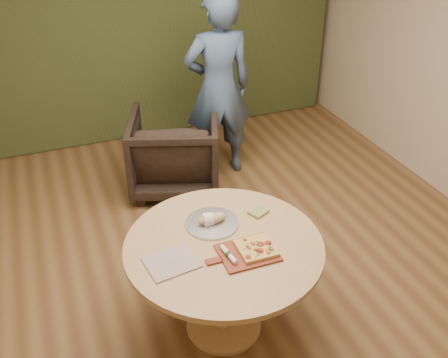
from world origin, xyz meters
name	(u,v)px	position (x,y,z in m)	size (l,w,h in m)	color
room_shell	(229,129)	(0.00, 0.00, 1.40)	(5.04, 6.04, 2.84)	brown
curtain	(129,16)	(0.00, 2.90, 1.40)	(4.80, 0.14, 2.78)	#313C1B
pedestal_table	(224,260)	(-0.14, -0.27, 0.61)	(1.26, 1.26, 0.75)	tan
pizza_paddle	(246,253)	(-0.05, -0.42, 0.76)	(0.45, 0.28, 0.01)	brown
flatbread_pizza	(256,248)	(0.02, -0.42, 0.78)	(0.22, 0.22, 0.04)	#E8BA5A
cutlery_roll	(229,254)	(-0.17, -0.41, 0.78)	(0.05, 0.20, 0.03)	white
newspaper	(171,262)	(-0.50, -0.33, 0.76)	(0.30, 0.25, 0.01)	silver
serving_tray	(212,223)	(-0.14, -0.06, 0.76)	(0.36, 0.36, 0.02)	silver
bread_roll	(211,219)	(-0.15, -0.06, 0.79)	(0.19, 0.09, 0.09)	tan
green_packet	(258,212)	(0.19, -0.06, 0.76)	(0.12, 0.10, 0.02)	olive
armchair	(175,148)	(0.08, 1.61, 0.43)	(0.84, 0.78, 0.86)	black
person_standing	(218,88)	(0.59, 1.75, 0.93)	(0.68, 0.45, 1.86)	#41597C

